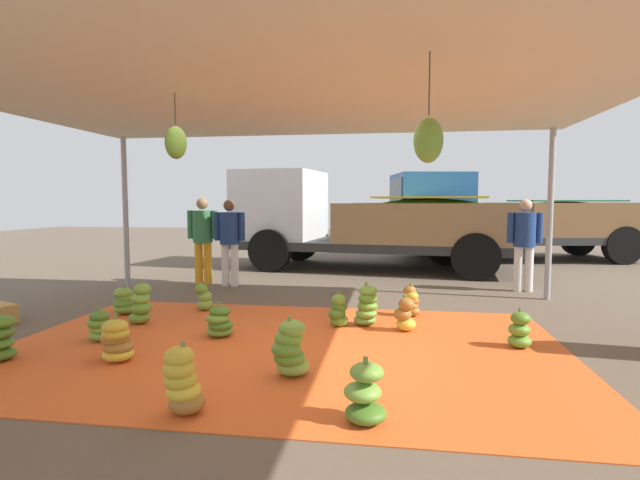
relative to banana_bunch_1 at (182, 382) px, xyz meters
name	(u,v)px	position (x,y,z in m)	size (l,w,h in m)	color
ground_plane	(321,296)	(0.37, 4.80, -0.26)	(40.00, 40.00, 0.00)	brown
tarp_orange	(282,347)	(0.37, 1.80, -0.25)	(6.32, 4.15, 0.01)	#E05B23
tent_canopy	(278,91)	(0.37, 1.70, 2.56)	(8.00, 7.00, 2.91)	#9EA0A5
banana_bunch_1	(182,382)	(0.00, 0.00, 0.00)	(0.39, 0.36, 0.57)	#996628
banana_bunch_2	(367,307)	(1.27, 2.88, 0.00)	(0.35, 0.37, 0.58)	#6B9E38
banana_bunch_3	(220,322)	(-0.47, 2.08, -0.07)	(0.43, 0.42, 0.43)	#6B9E38
banana_bunch_4	(365,395)	(1.41, 0.07, -0.05)	(0.37, 0.37, 0.49)	#477523
banana_bunch_5	(204,298)	(-1.20, 3.40, -0.06)	(0.35, 0.34, 0.45)	#75A83D
banana_bunch_6	(0,340)	(-2.42, 0.92, -0.04)	(0.44, 0.44, 0.51)	#477523
banana_bunch_7	(290,350)	(0.65, 0.93, 0.00)	(0.45, 0.44, 0.57)	#75A83D
banana_bunch_8	(141,305)	(-1.75, 2.54, 0.00)	(0.39, 0.39, 0.58)	#60932D
banana_bunch_9	(125,301)	(-2.27, 3.03, -0.07)	(0.47, 0.46, 0.43)	#60932D
banana_bunch_10	(411,302)	(1.87, 3.51, -0.04)	(0.31, 0.31, 0.48)	#996628
banana_bunch_11	(338,311)	(0.90, 2.79, -0.05)	(0.32, 0.34, 0.47)	#60932D
banana_bunch_12	(405,315)	(1.76, 2.68, -0.05)	(0.36, 0.34, 0.47)	gold
banana_bunch_13	(117,341)	(-1.20, 1.07, -0.04)	(0.42, 0.41, 0.48)	gold
banana_bunch_14	(100,327)	(-1.79, 1.69, -0.08)	(0.37, 0.37, 0.42)	#75A83D
banana_bunch_15	(520,331)	(3.02, 2.18, -0.06)	(0.36, 0.36, 0.45)	#60932D
cargo_truck_main	(363,220)	(0.85, 8.38, 0.94)	(6.99, 3.26, 2.40)	#2D2D2D
cargo_truck_far	(505,218)	(4.68, 10.74, 0.92)	(7.16, 3.47, 2.40)	#2D2D2D
worker_0	(203,234)	(-2.14, 5.68, 0.74)	(0.63, 0.38, 1.71)	orange
worker_1	(230,236)	(-1.53, 5.53, 0.72)	(0.61, 0.38, 1.68)	silver
worker_2	(525,238)	(3.96, 5.80, 0.73)	(0.62, 0.38, 1.69)	silver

